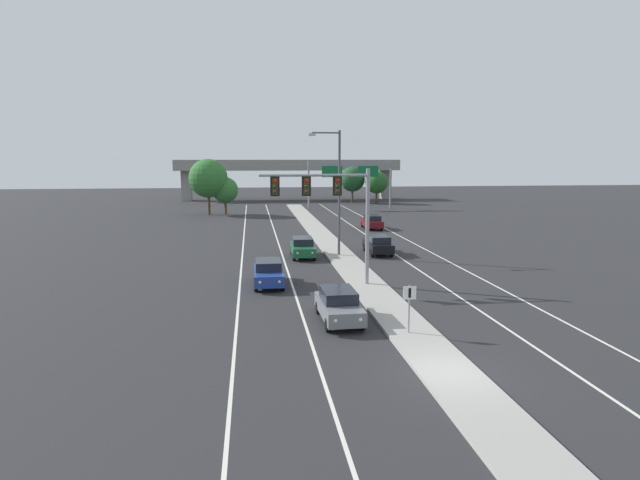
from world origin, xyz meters
TOP-DOWN VIEW (x-y plane):
  - ground_plane at (0.00, 0.00)m, footprint 260.00×260.00m
  - median_island at (0.00, 18.00)m, footprint 2.40×110.00m
  - lane_stripe_oncoming_center at (-4.70, 25.00)m, footprint 0.14×100.00m
  - lane_stripe_receding_center at (4.70, 25.00)m, footprint 0.14×100.00m
  - edge_stripe_left at (-8.00, 25.00)m, footprint 0.14×100.00m
  - edge_stripe_right at (8.00, 25.00)m, footprint 0.14×100.00m
  - overhead_signal_mast at (-2.35, 14.23)m, footprint 6.77×0.44m
  - median_sign_post at (-0.21, 4.53)m, footprint 0.60×0.10m
  - street_lamp_median at (-0.37, 24.47)m, footprint 2.58×0.28m
  - car_oncoming_grey at (-3.00, 7.10)m, footprint 1.91×4.51m
  - car_oncoming_blue at (-6.18, 15.19)m, footprint 1.83×4.47m
  - car_oncoming_green at (-3.11, 24.66)m, footprint 1.88×4.49m
  - car_receding_black at (3.30, 25.27)m, footprint 1.85×4.48m
  - car_receding_darkred at (6.38, 41.14)m, footprint 1.88×4.49m
  - highway_sign_gantry at (8.20, 64.87)m, footprint 13.28×0.42m
  - overpass_bridge at (0.00, 85.69)m, footprint 42.40×6.40m
  - tree_far_right_b at (10.88, 76.98)m, footprint 4.47×4.47m
  - tree_far_left_c at (-13.11, 59.02)m, footprint 5.45×5.45m
  - tree_far_left_a at (-10.82, 59.40)m, footprint 3.67×3.67m
  - tree_far_right_a at (14.76, 74.59)m, footprint 4.00×4.00m

SIDE VIEW (x-z plane):
  - ground_plane at x=0.00m, z-range 0.00..0.00m
  - lane_stripe_oncoming_center at x=-4.70m, z-range 0.00..0.01m
  - lane_stripe_receding_center at x=4.70m, z-range 0.00..0.01m
  - edge_stripe_left at x=-8.00m, z-range 0.00..0.01m
  - edge_stripe_right at x=8.00m, z-range 0.00..0.01m
  - median_island at x=0.00m, z-range 0.00..0.15m
  - car_oncoming_grey at x=-3.00m, z-range 0.03..1.61m
  - car_oncoming_blue at x=-6.18m, z-range 0.03..1.61m
  - car_oncoming_green at x=-3.11m, z-range 0.03..1.61m
  - car_receding_black at x=3.30m, z-range 0.03..1.61m
  - car_receding_darkred at x=6.38m, z-range 0.03..1.61m
  - median_sign_post at x=-0.21m, z-range 0.49..2.69m
  - tree_far_left_a at x=-10.82m, z-range 0.81..6.11m
  - tree_far_right_a at x=14.76m, z-range 0.88..6.66m
  - tree_far_right_b at x=10.88m, z-range 0.99..7.45m
  - tree_far_left_c at x=-13.11m, z-range 1.21..9.09m
  - overhead_signal_mast at x=-2.35m, z-range 1.85..9.05m
  - overpass_bridge at x=0.00m, z-range 1.96..9.61m
  - street_lamp_median at x=-0.37m, z-range 0.79..10.79m
  - highway_sign_gantry at x=8.20m, z-range 2.41..9.91m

